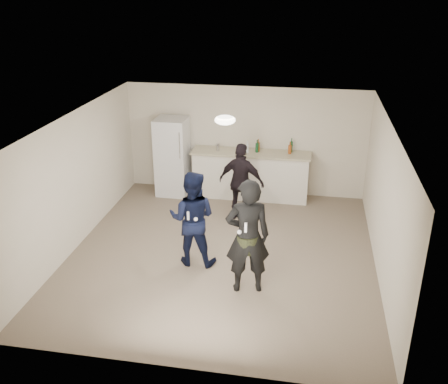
% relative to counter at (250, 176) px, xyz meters
% --- Properties ---
extents(floor, '(6.00, 6.00, 0.00)m').
position_rel_counter_xyz_m(floor, '(-0.18, -2.67, -0.53)').
color(floor, '#6B5B4C').
rests_on(floor, ground).
extents(ceiling, '(6.00, 6.00, 0.00)m').
position_rel_counter_xyz_m(ceiling, '(-0.18, -2.67, 1.98)').
color(ceiling, silver).
rests_on(ceiling, wall_back).
extents(wall_back, '(6.00, 0.00, 6.00)m').
position_rel_counter_xyz_m(wall_back, '(-0.18, 0.33, 0.72)').
color(wall_back, beige).
rests_on(wall_back, floor).
extents(wall_front, '(6.00, 0.00, 6.00)m').
position_rel_counter_xyz_m(wall_front, '(-0.18, -5.67, 0.72)').
color(wall_front, beige).
rests_on(wall_front, floor).
extents(wall_left, '(0.00, 6.00, 6.00)m').
position_rel_counter_xyz_m(wall_left, '(-2.93, -2.67, 0.72)').
color(wall_left, beige).
rests_on(wall_left, floor).
extents(wall_right, '(0.00, 6.00, 6.00)m').
position_rel_counter_xyz_m(wall_right, '(2.57, -2.67, 0.72)').
color(wall_right, beige).
rests_on(wall_right, floor).
extents(counter, '(2.60, 0.56, 1.05)m').
position_rel_counter_xyz_m(counter, '(0.00, 0.00, 0.00)').
color(counter, silver).
rests_on(counter, floor).
extents(counter_top, '(2.68, 0.64, 0.04)m').
position_rel_counter_xyz_m(counter_top, '(0.00, 0.00, 0.55)').
color(counter_top, '#BBB391').
rests_on(counter_top, counter).
extents(fridge, '(0.70, 0.70, 1.80)m').
position_rel_counter_xyz_m(fridge, '(-1.81, -0.07, 0.38)').
color(fridge, silver).
rests_on(fridge, floor).
extents(fridge_handle, '(0.02, 0.02, 0.60)m').
position_rel_counter_xyz_m(fridge_handle, '(-1.53, -0.44, 0.78)').
color(fridge_handle, silver).
rests_on(fridge_handle, fridge).
extents(ceiling_dome, '(0.36, 0.36, 0.16)m').
position_rel_counter_xyz_m(ceiling_dome, '(-0.18, -2.37, 1.93)').
color(ceiling_dome, white).
rests_on(ceiling_dome, ceiling).
extents(shaker, '(0.08, 0.08, 0.17)m').
position_rel_counter_xyz_m(shaker, '(-0.75, -0.03, 0.65)').
color(shaker, silver).
rests_on(shaker, counter_top).
extents(man, '(0.84, 0.65, 1.72)m').
position_rel_counter_xyz_m(man, '(-0.63, -3.04, 0.34)').
color(man, '#0E163B').
rests_on(man, floor).
extents(woman, '(0.79, 0.61, 1.93)m').
position_rel_counter_xyz_m(woman, '(0.42, -3.72, 0.44)').
color(woman, black).
rests_on(woman, floor).
extents(camo_shorts, '(0.34, 0.34, 0.28)m').
position_rel_counter_xyz_m(camo_shorts, '(0.42, -3.72, 0.32)').
color(camo_shorts, '#2D3819').
rests_on(camo_shorts, woman).
extents(spectator, '(1.03, 0.60, 1.65)m').
position_rel_counter_xyz_m(spectator, '(-0.05, -1.16, 0.30)').
color(spectator, black).
rests_on(spectator, floor).
extents(remote_man, '(0.04, 0.04, 0.15)m').
position_rel_counter_xyz_m(remote_man, '(-0.63, -3.32, 0.53)').
color(remote_man, silver).
rests_on(remote_man, man).
extents(nunchuk_man, '(0.07, 0.07, 0.07)m').
position_rel_counter_xyz_m(nunchuk_man, '(-0.51, -3.29, 0.45)').
color(nunchuk_man, white).
rests_on(nunchuk_man, man).
extents(remote_woman, '(0.04, 0.04, 0.15)m').
position_rel_counter_xyz_m(remote_woman, '(0.42, -3.97, 0.72)').
color(remote_woman, white).
rests_on(remote_woman, woman).
extents(nunchuk_woman, '(0.07, 0.07, 0.07)m').
position_rel_counter_xyz_m(nunchuk_woman, '(0.32, -3.94, 0.62)').
color(nunchuk_woman, white).
rests_on(nunchuk_woman, woman).
extents(bottle_cluster, '(1.03, 0.26, 0.25)m').
position_rel_counter_xyz_m(bottle_cluster, '(0.39, 0.06, 0.67)').
color(bottle_cluster, '#154923').
rests_on(bottle_cluster, counter_top).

